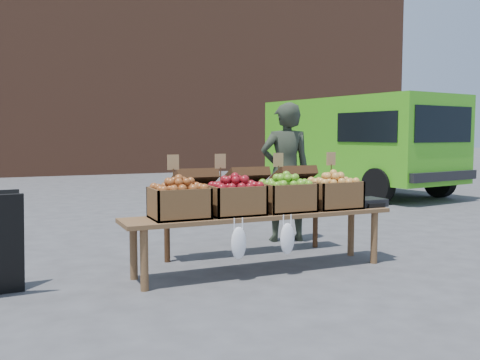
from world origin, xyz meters
name	(u,v)px	position (x,y,z in m)	size (l,w,h in m)	color
ground	(339,255)	(0.00, 0.00, 0.00)	(80.00, 80.00, 0.00)	#49494C
brick_building	(100,31)	(0.00, 15.00, 5.00)	(24.00, 4.00, 10.00)	brown
delivery_van	(358,147)	(3.93, 5.00, 1.05)	(2.15, 4.69, 2.10)	#45B21B
vendor	(286,172)	(-0.14, 0.96, 0.86)	(0.62, 0.41, 1.71)	#293024
back_table	(246,208)	(-0.91, 0.48, 0.52)	(2.10, 0.44, 1.04)	#3A2211
display_bench	(261,242)	(-1.08, -0.24, 0.28)	(2.70, 0.56, 0.57)	brown
crate_golden_apples	(179,203)	(-1.90, -0.24, 0.71)	(0.50, 0.40, 0.28)	#9D5827
crate_russet_pears	(235,200)	(-1.35, -0.24, 0.71)	(0.50, 0.40, 0.28)	maroon
crate_red_apples	(286,197)	(-0.80, -0.24, 0.71)	(0.50, 0.40, 0.28)	#519410
crate_green_apples	(333,195)	(-0.25, -0.24, 0.71)	(0.50, 0.40, 0.28)	gold
weighing_scale	(367,202)	(0.17, -0.24, 0.61)	(0.34, 0.30, 0.08)	black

